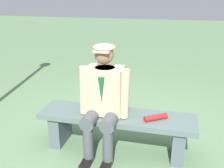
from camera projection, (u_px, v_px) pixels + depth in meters
name	position (u px, v px, depth m)	size (l,w,h in m)	color
ground_plane	(116.00, 148.00, 3.00)	(30.00, 30.00, 0.00)	#5C7E57
bench	(116.00, 125.00, 2.89)	(1.72, 0.44, 0.44)	#516360
seated_man	(103.00, 97.00, 2.74)	(0.55, 0.61, 1.22)	tan
rolled_magazine	(156.00, 117.00, 2.72)	(0.06, 0.06, 0.26)	#B21E1E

